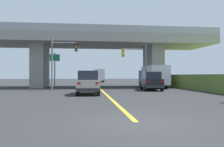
% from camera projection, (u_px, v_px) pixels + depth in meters
% --- Properties ---
extents(ground, '(160.00, 160.00, 0.00)m').
position_uv_depth(ground, '(98.00, 87.00, 32.17)').
color(ground, '#2B2B2D').
extents(overpass_bridge, '(31.32, 8.36, 7.91)m').
position_uv_depth(overpass_bridge, '(98.00, 47.00, 32.21)').
color(overpass_bridge, gray).
rests_on(overpass_bridge, ground).
extents(lane_divider_stripe, '(0.20, 21.90, 0.01)m').
position_uv_depth(lane_divider_stripe, '(107.00, 95.00, 18.87)').
color(lane_divider_stripe, yellow).
rests_on(lane_divider_stripe, ground).
extents(suv_lead, '(1.91, 4.50, 2.02)m').
position_uv_depth(suv_lead, '(88.00, 83.00, 19.81)').
color(suv_lead, '#B7B29E').
rests_on(suv_lead, ground).
extents(suv_crossing, '(2.33, 4.62, 2.02)m').
position_uv_depth(suv_crossing, '(151.00, 81.00, 25.13)').
color(suv_crossing, black).
rests_on(suv_crossing, ground).
extents(box_truck, '(2.33, 7.07, 2.87)m').
position_uv_depth(box_truck, '(153.00, 76.00, 30.26)').
color(box_truck, navy).
rests_on(box_truck, ground).
extents(traffic_signal_nearside, '(3.03, 0.36, 5.50)m').
position_uv_depth(traffic_signal_nearside, '(138.00, 60.00, 27.67)').
color(traffic_signal_nearside, '#56595E').
rests_on(traffic_signal_nearside, ground).
extents(traffic_signal_farside, '(2.91, 0.36, 6.00)m').
position_uv_depth(traffic_signal_farside, '(60.00, 56.00, 25.68)').
color(traffic_signal_farside, slate).
rests_on(traffic_signal_farside, ground).
extents(highway_sign, '(1.29, 0.17, 4.48)m').
position_uv_depth(highway_sign, '(55.00, 63.00, 28.82)').
color(highway_sign, '#56595E').
rests_on(highway_sign, ground).
extents(semi_truck_distant, '(2.33, 7.18, 3.12)m').
position_uv_depth(semi_truck_distant, '(99.00, 75.00, 56.45)').
color(semi_truck_distant, silver).
rests_on(semi_truck_distant, ground).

